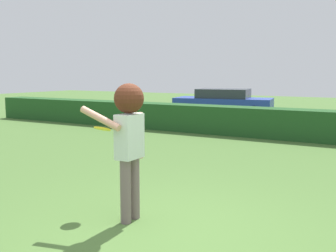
% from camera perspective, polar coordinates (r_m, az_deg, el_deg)
% --- Properties ---
extents(ground_plane, '(60.00, 60.00, 0.00)m').
position_cam_1_polar(ground_plane, '(5.15, -0.84, -14.66)').
color(ground_plane, '#496D31').
extents(person, '(0.78, 0.56, 1.81)m').
position_cam_1_polar(person, '(5.23, -5.56, -0.70)').
color(person, '#745F62').
rests_on(person, ground).
extents(frisbee, '(0.24, 0.23, 0.09)m').
position_cam_1_polar(frisbee, '(5.72, -9.27, -0.39)').
color(frisbee, yellow).
extents(hedge_row, '(24.78, 0.90, 0.89)m').
position_cam_1_polar(hedge_row, '(12.37, 18.35, 0.17)').
color(hedge_row, '#204D20').
rests_on(hedge_row, ground).
extents(parked_car_blue, '(4.43, 2.39, 1.25)m').
position_cam_1_polar(parked_car_blue, '(18.01, 7.82, 3.44)').
color(parked_car_blue, '#263FA5').
rests_on(parked_car_blue, ground).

